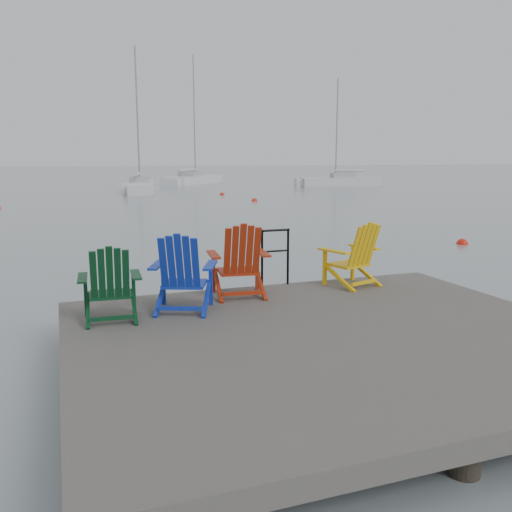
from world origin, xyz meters
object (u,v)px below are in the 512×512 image
object	(u,v)px
sailboat_near	(140,188)
handrail	(275,252)
buoy_c	(254,201)
sailboat_mid	(193,180)
sailboat_far	(339,182)
chair_red	(240,260)
chair_green	(110,283)
chair_yellow	(354,254)
buoy_a	(462,244)
chair_blue	(182,272)
buoy_d	(222,195)

from	to	relation	value
sailboat_near	handrail	bearing A→B (deg)	-84.92
sailboat_near	buoy_c	size ratio (longest dim) A/B	30.27
sailboat_mid	sailboat_far	xyz separation A→B (m)	(11.37, -9.59, 0.00)
sailboat_near	sailboat_far	xyz separation A→B (m)	(18.45, 2.67, 0.00)
handrail	chair_red	distance (m)	0.90
chair_green	chair_yellow	size ratio (longest dim) A/B	0.94
chair_green	sailboat_far	world-z (taller)	sailboat_far
chair_green	buoy_a	size ratio (longest dim) A/B	2.87
chair_blue	buoy_c	world-z (taller)	chair_blue
chair_green	chair_yellow	bearing A→B (deg)	12.99
chair_red	buoy_d	xyz separation A→B (m)	(8.41, 29.29, -1.04)
sailboat_mid	buoy_d	xyz separation A→B (m)	(-2.10, -17.30, -0.35)
buoy_a	buoy_d	world-z (taller)	buoy_d
handrail	sailboat_far	xyz separation A→B (m)	(21.12, 36.52, -0.69)
chair_blue	sailboat_far	world-z (taller)	sailboat_far
chair_blue	buoy_c	distance (m)	25.53
sailboat_mid	buoy_a	xyz separation A→B (m)	(-1.77, -41.14, -0.35)
handrail	chair_yellow	world-z (taller)	chair_yellow
sailboat_near	buoy_d	world-z (taller)	sailboat_near
handrail	chair_red	world-z (taller)	chair_red
buoy_a	buoy_c	size ratio (longest dim) A/B	0.92
handrail	buoy_c	size ratio (longest dim) A/B	2.49
chair_green	sailboat_mid	size ratio (longest dim) A/B	0.07
chair_blue	buoy_d	distance (m)	31.23
buoy_c	sailboat_mid	bearing A→B (deg)	85.35
chair_yellow	sailboat_mid	distance (m)	47.37
chair_green	buoy_d	distance (m)	31.63
chair_blue	sailboat_near	world-z (taller)	sailboat_near
chair_red	sailboat_mid	size ratio (longest dim) A/B	0.08
sailboat_mid	buoy_c	xyz separation A→B (m)	(-1.91, -23.42, -0.35)
chair_yellow	sailboat_mid	size ratio (longest dim) A/B	0.08
handrail	chair_green	world-z (taller)	chair_green
chair_red	buoy_c	xyz separation A→B (m)	(8.60, 23.17, -1.04)
handrail	sailboat_near	xyz separation A→B (m)	(2.67, 33.85, -0.69)
chair_yellow	sailboat_near	world-z (taller)	sailboat_near
chair_red	sailboat_far	world-z (taller)	sailboat_far
chair_red	buoy_c	world-z (taller)	chair_red
chair_red	sailboat_mid	world-z (taller)	sailboat_mid
handrail	buoy_d	size ratio (longest dim) A/B	2.61
chair_red	sailboat_far	bearing A→B (deg)	67.29
sailboat_near	chair_green	bearing A→B (deg)	-89.04
chair_red	sailboat_far	xyz separation A→B (m)	(21.87, 37.01, -0.68)
chair_green	sailboat_far	size ratio (longest dim) A/B	0.10
chair_green	buoy_a	xyz separation A→B (m)	(10.61, 6.06, -0.98)
chair_blue	chair_red	distance (m)	1.07
buoy_d	buoy_c	bearing A→B (deg)	-88.18
chair_yellow	buoy_c	world-z (taller)	chair_yellow
chair_yellow	sailboat_near	size ratio (longest dim) A/B	0.09
chair_green	buoy_d	world-z (taller)	chair_green
chair_red	sailboat_mid	bearing A→B (deg)	85.17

